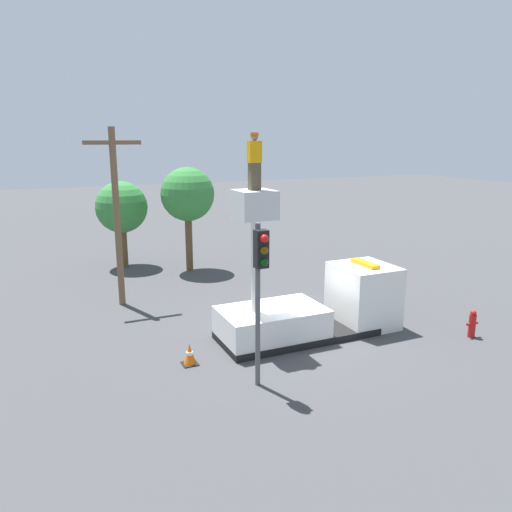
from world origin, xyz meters
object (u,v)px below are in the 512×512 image
worker (254,161)px  fire_hydrant (472,324)px  bucket_truck (315,306)px  tree_left_bg (188,195)px  traffic_cone_rear (190,355)px  utility_pole (117,211)px  tree_right_bg (122,208)px  traffic_light_pole (260,274)px

worker → fire_hydrant: 9.37m
bucket_truck → tree_left_bg: (-1.46, 10.19, 2.92)m
fire_hydrant → bucket_truck: bearing=152.3°
worker → tree_left_bg: bearing=85.3°
traffic_cone_rear → utility_pole: utility_pole is taller
bucket_truck → traffic_cone_rear: bucket_truck is taller
worker → tree_right_bg: bearing=99.7°
bucket_truck → fire_hydrant: 5.46m
worker → fire_hydrant: bearing=-19.5°
fire_hydrant → utility_pole: utility_pole is taller
fire_hydrant → utility_pole: bearing=140.6°
traffic_light_pole → tree_right_bg: (-1.04, 15.09, -0.07)m
fire_hydrant → tree_right_bg: 17.70m
traffic_cone_rear → utility_pole: size_ratio=0.09×
traffic_cone_rear → utility_pole: bearing=97.7°
traffic_light_pole → traffic_cone_rear: 3.90m
bucket_truck → worker: worker is taller
bucket_truck → utility_pole: utility_pole is taller
utility_pole → fire_hydrant: bearing=-39.4°
worker → traffic_cone_rear: bearing=-166.6°
worker → traffic_light_pole: size_ratio=0.38×
bucket_truck → fire_hydrant: (4.81, -2.52, -0.52)m
traffic_light_pole → utility_pole: (-2.26, 8.79, 0.64)m
worker → utility_pole: utility_pole is taller
traffic_cone_rear → tree_right_bg: 13.24m
tree_right_bg → utility_pole: utility_pole is taller
tree_left_bg → tree_right_bg: tree_left_bg is taller
bucket_truck → tree_left_bg: 10.70m
traffic_light_pole → utility_pole: utility_pole is taller
traffic_cone_rear → tree_right_bg: (0.32, 12.92, 2.87)m
traffic_cone_rear → tree_right_bg: bearing=88.6°
worker → utility_pole: size_ratio=0.24×
worker → traffic_cone_rear: (-2.43, -0.58, -5.72)m
tree_left_bg → tree_right_bg: bearing=143.9°
tree_right_bg → utility_pole: size_ratio=0.64×
fire_hydrant → tree_right_bg: (-9.23, 14.86, 2.70)m
bucket_truck → tree_left_bg: size_ratio=1.22×
worker → traffic_light_pole: bearing=-111.2°
traffic_cone_rear → tree_left_bg: bearing=73.1°
bucket_truck → tree_right_bg: bearing=109.7°
bucket_truck → traffic_light_pole: 4.90m
tree_left_bg → utility_pole: (-4.17, -4.14, -0.03)m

